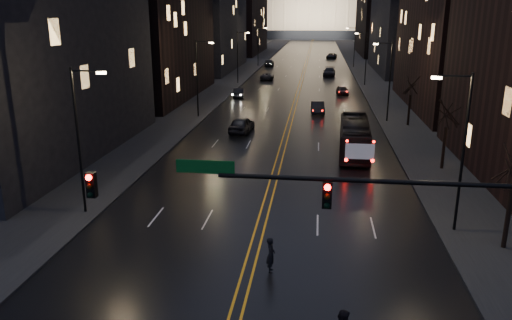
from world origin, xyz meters
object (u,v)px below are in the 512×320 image
(receding_car_a, at_px, (318,108))
(pedestrian_a, at_px, (271,255))
(traffic_signal, at_px, (394,211))
(oncoming_car_a, at_px, (242,124))
(oncoming_car_b, at_px, (239,93))
(bus, at_px, (354,137))

(receding_car_a, height_order, pedestrian_a, pedestrian_a)
(traffic_signal, bearing_deg, oncoming_car_a, 107.84)
(oncoming_car_b, xyz_separation_m, pedestrian_a, (9.58, -51.01, 0.18))
(bus, distance_m, oncoming_car_a, 12.98)
(oncoming_car_a, xyz_separation_m, pedestrian_a, (5.77, -28.71, 0.04))
(oncoming_car_a, relative_size, pedestrian_a, 2.82)
(pedestrian_a, bearing_deg, oncoming_car_a, 7.01)
(traffic_signal, relative_size, oncoming_car_a, 3.48)
(oncoming_car_a, height_order, receding_car_a, oncoming_car_a)
(oncoming_car_b, height_order, receding_car_a, receding_car_a)
(traffic_signal, bearing_deg, receding_car_a, 93.60)
(oncoming_car_b, distance_m, pedestrian_a, 51.90)
(bus, bearing_deg, receding_car_a, 102.97)
(oncoming_car_b, xyz_separation_m, receding_car_a, (11.62, -10.94, 0.03))
(traffic_signal, relative_size, pedestrian_a, 9.81)
(receding_car_a, bearing_deg, pedestrian_a, -96.36)
(oncoming_car_b, distance_m, receding_car_a, 15.96)
(traffic_signal, height_order, oncoming_car_a, traffic_signal)
(bus, height_order, receding_car_a, bus)
(oncoming_car_a, bearing_deg, oncoming_car_b, -75.57)
(pedestrian_a, bearing_deg, traffic_signal, -135.47)
(bus, bearing_deg, traffic_signal, -88.37)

